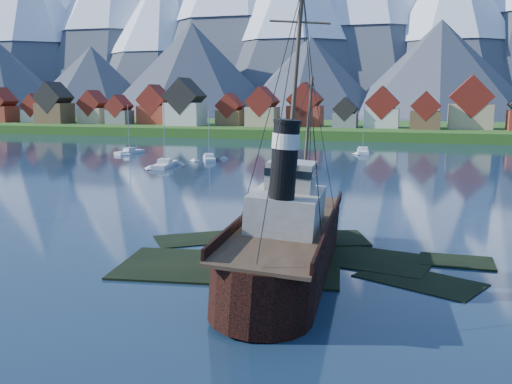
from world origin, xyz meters
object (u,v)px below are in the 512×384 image
(sailboat_b, at_px, (129,153))
(sailboat_a, at_px, (165,165))
(sailboat_c, at_px, (209,159))
(tugboat_wreck, at_px, (289,236))
(sailboat_e, at_px, (363,152))

(sailboat_b, bearing_deg, sailboat_a, -33.47)
(sailboat_b, relative_size, sailboat_c, 1.09)
(tugboat_wreck, bearing_deg, sailboat_c, 111.35)
(tugboat_wreck, relative_size, sailboat_b, 2.31)
(sailboat_a, xyz_separation_m, sailboat_e, (34.64, 38.39, -0.03))
(sailboat_a, xyz_separation_m, sailboat_c, (4.19, 13.30, -0.03))
(sailboat_b, relative_size, sailboat_e, 1.04)
(tugboat_wreck, relative_size, sailboat_a, 2.18)
(sailboat_b, bearing_deg, tugboat_wreck, -40.34)
(sailboat_b, distance_m, sailboat_c, 24.43)
(tugboat_wreck, distance_m, sailboat_c, 80.12)
(tugboat_wreck, xyz_separation_m, sailboat_e, (-4.14, 97.32, -2.57))
(sailboat_b, height_order, sailboat_c, sailboat_b)
(tugboat_wreck, bearing_deg, sailboat_a, 119.10)
(sailboat_b, xyz_separation_m, sailboat_e, (53.79, 17.82, -0.03))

